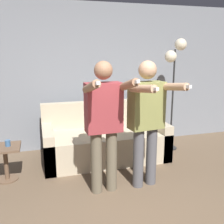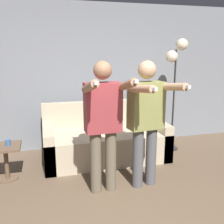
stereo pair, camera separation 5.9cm
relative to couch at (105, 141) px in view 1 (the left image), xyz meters
The scene contains 8 objects.
wall_back 1.24m from the couch, 106.49° to the left, with size 10.00×0.05×2.60m.
couch is the anchor object (origin of this frame).
person_left 1.28m from the couch, 104.57° to the right, with size 0.53×0.67×1.66m.
person_right 1.28m from the couch, 74.61° to the right, with size 0.57×0.72×1.66m.
cat 0.83m from the couch, 57.04° to the left, with size 0.51×0.13×0.20m.
floor_lamp 1.83m from the couch, ahead, with size 0.39×0.24×1.98m.
side_table 1.56m from the couch, 166.12° to the right, with size 0.42×0.42×0.49m.
cup 1.53m from the couch, 165.93° to the right, with size 0.07×0.07×0.09m.
Camera 1 is at (-0.82, -1.90, 1.78)m, focal length 42.00 mm.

